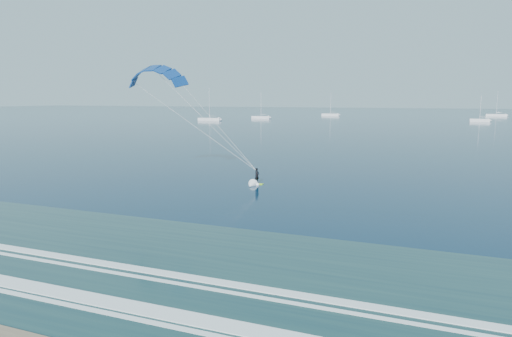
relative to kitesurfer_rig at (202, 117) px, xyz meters
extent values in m
cube|color=#1E423F|center=(11.63, -26.04, -7.42)|extent=(600.00, 22.00, 0.03)
cube|color=white|center=(11.63, -28.54, -7.40)|extent=(600.00, 1.10, 0.07)
cube|color=white|center=(11.63, -24.54, -7.40)|extent=(600.00, 0.70, 0.07)
cube|color=#9FEB1B|center=(5.83, 1.82, -7.39)|extent=(1.41, 0.45, 0.08)
imported|color=black|center=(5.83, 1.82, -6.49)|extent=(0.61, 0.74, 1.73)
cone|color=white|center=(5.68, 0.52, -7.35)|extent=(1.31, 1.74, 1.10)
cube|color=silver|center=(-65.23, 128.02, -6.83)|extent=(10.10, 2.40, 1.20)
cylinder|color=silver|center=(-65.23, 128.02, -0.06)|extent=(0.18, 0.18, 12.35)
cylinder|color=silver|center=(-64.03, 128.02, -5.43)|extent=(2.60, 0.12, 0.12)
cube|color=silver|center=(-51.93, 154.16, -6.83)|extent=(8.70, 2.40, 1.20)
cylinder|color=silver|center=(-51.93, 154.16, -0.86)|extent=(0.18, 0.18, 10.74)
cylinder|color=silver|center=(-50.73, 154.16, -5.43)|extent=(2.60, 0.12, 0.12)
cube|color=silver|center=(-29.45, 200.51, -6.83)|extent=(9.31, 2.40, 1.20)
cylinder|color=silver|center=(-29.45, 200.51, -0.60)|extent=(0.18, 0.18, 11.27)
cylinder|color=silver|center=(-28.25, 200.51, -5.43)|extent=(2.60, 0.12, 0.12)
cube|color=silver|center=(40.32, 160.69, -6.83)|extent=(7.35, 2.40, 1.20)
cylinder|color=silver|center=(40.32, 160.69, -1.64)|extent=(0.18, 0.18, 9.18)
cylinder|color=silver|center=(41.52, 160.69, -5.43)|extent=(2.60, 0.12, 0.12)
cube|color=silver|center=(53.12, 225.62, -6.83)|extent=(10.12, 2.40, 1.20)
cylinder|color=silver|center=(53.12, 225.62, -0.05)|extent=(0.18, 0.18, 12.36)
cylinder|color=silver|center=(54.32, 225.62, -5.43)|extent=(2.60, 0.12, 0.12)
camera|label=1|loc=(24.10, -44.73, 2.07)|focal=32.00mm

